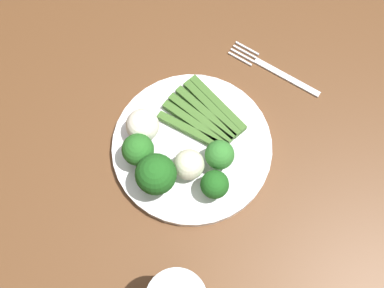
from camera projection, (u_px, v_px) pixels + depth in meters
The scene contains 11 objects.
ground_plane at pixel (171, 231), 1.47m from camera, with size 6.00×6.00×0.02m, color tan.
dining_table at pixel (156, 160), 0.83m from camera, with size 1.32×1.08×0.77m.
plate at pixel (192, 147), 0.73m from camera, with size 0.25×0.25×0.01m, color white.
asparagus_bundle at pixel (204, 117), 0.73m from camera, with size 0.09×0.13×0.01m.
broccoli_front_left at pixel (156, 174), 0.66m from camera, with size 0.06×0.06×0.07m.
broccoli_outer_edge at pixel (217, 182), 0.67m from camera, with size 0.04×0.04×0.05m.
broccoli_back at pixel (138, 150), 0.68m from camera, with size 0.05×0.05×0.06m.
broccoli_front at pixel (220, 155), 0.68m from camera, with size 0.04×0.04×0.05m.
cauliflower_near_center at pixel (144, 124), 0.71m from camera, with size 0.05×0.05×0.05m, color white.
cauliflower_mid at pixel (189, 164), 0.69m from camera, with size 0.05×0.05×0.05m, color beige.
fork at pixel (273, 70), 0.78m from camera, with size 0.04×0.17×0.00m.
Camera 1 is at (-0.16, -0.22, 1.47)m, focal length 44.31 mm.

